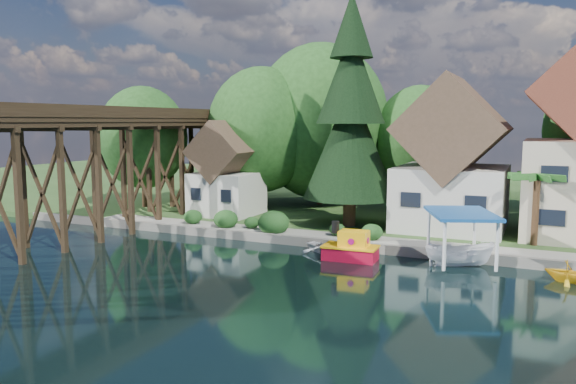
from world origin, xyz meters
name	(u,v)px	position (x,y,z in m)	size (l,w,h in m)	color
ground	(267,279)	(0.00, 0.00, 0.00)	(140.00, 140.00, 0.00)	black
bank	(409,196)	(0.00, 34.00, 0.25)	(140.00, 52.00, 0.50)	#29471C
seawall	(381,249)	(4.00, 8.00, 0.31)	(60.00, 0.40, 0.62)	slate
promenade	(418,244)	(6.00, 9.30, 0.53)	(50.00, 2.60, 0.06)	gray
trestle_bridge	(100,162)	(-16.00, 5.17, 5.35)	(4.12, 44.18, 9.30)	black
house_left	(452,165)	(7.00, 16.00, 5.14)	(7.64, 8.64, 11.02)	beige
shed	(227,175)	(-11.00, 14.50, 3.83)	(5.09, 5.40, 7.85)	beige
bg_trees	(390,133)	(1.00, 21.25, 7.29)	(49.90, 13.30, 10.57)	#382314
shrubs	(268,221)	(-4.60, 9.26, 1.23)	(15.76, 2.47, 1.70)	#1D4318
conifer	(351,115)	(-0.02, 13.74, 8.68)	(6.90, 6.90, 17.00)	#382314
palm_tree	(537,179)	(12.68, 12.20, 4.70)	(4.50, 4.50, 4.81)	#382314
tugboat	(351,248)	(2.76, 5.69, 0.71)	(3.33, 1.93, 2.36)	#AF0B28
boat_white_a	(336,247)	(1.46, 6.71, 0.45)	(3.12, 4.37, 0.90)	white
boat_canopy	(460,243)	(8.89, 6.84, 1.36)	(4.93, 5.80, 3.16)	white
boat_yellow	(569,270)	(14.46, 5.88, 0.63)	(2.05, 2.37, 1.25)	yellow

